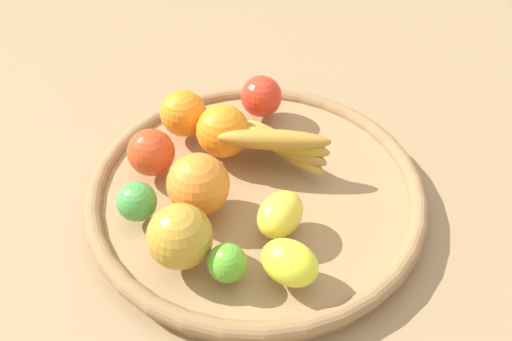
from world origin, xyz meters
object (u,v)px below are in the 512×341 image
Objects in this scene: orange_0 at (198,184)px; banana_bunch at (278,142)px; apple_2 at (261,96)px; orange_2 at (223,131)px; lemon_0 at (280,214)px; orange_1 at (183,113)px; lime_1 at (137,201)px; apple_1 at (180,236)px; lime_0 at (227,263)px; lemon_1 at (291,262)px; apple_0 at (151,152)px.

banana_bunch is at bearing 27.35° from orange_0.
orange_0 is at bearing -125.57° from apple_2.
orange_2 reaches higher than lemon_0.
orange_0 reaches higher than apple_2.
orange_1 reaches higher than lime_1.
banana_bunch is 3.06× the size of lime_1.
orange_2 reaches higher than apple_2.
orange_0 is at bearing 146.47° from lemon_0.
apple_1 is 1.69× the size of lime_0.
orange_1 is at bearing 89.09° from orange_0.
lemon_0 is (-0.03, -0.12, -0.01)m from banana_bunch.
orange_2 reaches higher than banana_bunch.
orange_2 is at bearing 104.08° from lemon_0.
lemon_1 is 0.07m from lemon_0.
lime_1 is (-0.20, -0.06, -0.01)m from banana_bunch.
apple_0 is at bearing 173.05° from banana_bunch.
banana_bunch is 2.23× the size of lemon_0.
lime_1 is at bearing 177.90° from orange_0.
orange_1 is 1.06× the size of apple_0.
orange_2 is (-0.07, 0.04, 0.00)m from banana_bunch.
lemon_0 is at bearing 7.76° from apple_1.
lime_1 is at bearing -143.10° from orange_2.
lime_1 is 0.78× the size of apple_0.
orange_1 is 0.12m from apple_2.
orange_1 is (0.04, 0.23, -0.00)m from apple_1.
lime_1 is at bearing 119.35° from apple_1.
orange_1 is at bearing -171.72° from apple_2.
apple_1 is at bearing -98.74° from orange_1.
lemon_1 is 0.21m from lime_1.
banana_bunch is 2.06× the size of orange_2.
apple_1 is at bearing 154.57° from lemon_1.
banana_bunch is at bearing -38.69° from orange_1.
apple_0 is (-0.14, 0.22, 0.01)m from lemon_1.
apple_2 is (0.00, 0.11, -0.00)m from banana_bunch.
lemon_1 is at bearing -81.94° from orange_2.
apple_2 is at bearing 54.43° from orange_0.
apple_2 is at bearing 81.61° from lemon_0.
banana_bunch reaches higher than apple_2.
apple_1 is 0.20m from orange_2.
banana_bunch reaches higher than apple_0.
lime_0 is 0.70× the size of apple_0.
orange_1 is at bearing 53.51° from apple_0.
apple_1 is 0.24m from orange_1.
apple_1 reaches higher than lemon_0.
orange_1 reaches higher than apple_2.
orange_1 is 0.17m from lime_1.
apple_0 is at bearing 121.89° from orange_0.
apple_1 reaches higher than orange_2.
orange_0 is 1.23× the size of apple_0.
apple_1 is (-0.03, -0.08, -0.00)m from orange_0.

